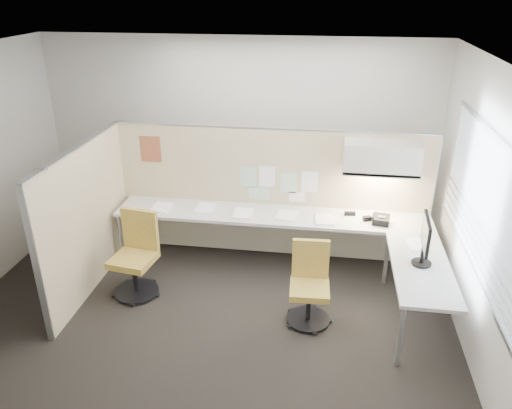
% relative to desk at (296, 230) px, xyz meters
% --- Properties ---
extents(floor, '(5.50, 4.50, 0.01)m').
position_rel_desk_xyz_m(floor, '(-0.93, -1.13, -0.61)').
color(floor, black).
rests_on(floor, ground).
extents(ceiling, '(5.50, 4.50, 0.01)m').
position_rel_desk_xyz_m(ceiling, '(-0.93, -1.13, 2.20)').
color(ceiling, white).
rests_on(ceiling, wall_back).
extents(wall_back, '(5.50, 0.02, 2.80)m').
position_rel_desk_xyz_m(wall_back, '(-0.93, 1.12, 0.80)').
color(wall_back, beige).
rests_on(wall_back, ground).
extents(wall_front, '(5.50, 0.02, 2.80)m').
position_rel_desk_xyz_m(wall_front, '(-0.93, -3.38, 0.80)').
color(wall_front, beige).
rests_on(wall_front, ground).
extents(wall_right, '(0.02, 4.50, 2.80)m').
position_rel_desk_xyz_m(wall_right, '(1.82, -1.13, 0.80)').
color(wall_right, beige).
rests_on(wall_right, ground).
extents(window_pane, '(0.01, 2.80, 1.30)m').
position_rel_desk_xyz_m(window_pane, '(1.79, -1.13, 0.95)').
color(window_pane, '#9AA7B3').
rests_on(window_pane, wall_right).
extents(partition_back, '(4.10, 0.06, 1.75)m').
position_rel_desk_xyz_m(partition_back, '(-0.38, 0.47, 0.27)').
color(partition_back, '#CBBA8C').
rests_on(partition_back, floor).
extents(partition_left, '(0.06, 2.20, 1.75)m').
position_rel_desk_xyz_m(partition_left, '(-2.43, -0.63, 0.27)').
color(partition_left, '#CBBA8C').
rests_on(partition_left, floor).
extents(desk, '(4.00, 2.07, 0.73)m').
position_rel_desk_xyz_m(desk, '(0.00, 0.00, 0.00)').
color(desk, beige).
rests_on(desk, floor).
extents(overhead_bin, '(0.90, 0.36, 0.38)m').
position_rel_desk_xyz_m(overhead_bin, '(0.97, 0.26, 0.91)').
color(overhead_bin, beige).
rests_on(overhead_bin, partition_back).
extents(task_light_strip, '(0.60, 0.06, 0.02)m').
position_rel_desk_xyz_m(task_light_strip, '(0.97, 0.26, 0.70)').
color(task_light_strip, '#FFEABF').
rests_on(task_light_strip, overhead_bin).
extents(pinned_papers, '(1.01, 0.00, 0.47)m').
position_rel_desk_xyz_m(pinned_papers, '(-0.30, 0.44, 0.43)').
color(pinned_papers, '#8CBF8C').
rests_on(pinned_papers, partition_back).
extents(poster, '(0.28, 0.00, 0.35)m').
position_rel_desk_xyz_m(poster, '(-1.98, 0.44, 0.82)').
color(poster, '#E0551C').
rests_on(poster, partition_back).
extents(chair_left, '(0.53, 0.55, 1.00)m').
position_rel_desk_xyz_m(chair_left, '(-1.84, -0.71, -0.13)').
color(chair_left, black).
rests_on(chair_left, floor).
extents(chair_right, '(0.48, 0.48, 0.90)m').
position_rel_desk_xyz_m(chair_right, '(0.22, -0.95, -0.18)').
color(chair_right, black).
rests_on(chair_right, floor).
extents(monitor, '(0.21, 0.50, 0.52)m').
position_rel_desk_xyz_m(monitor, '(1.37, -0.84, 0.43)').
color(monitor, black).
rests_on(monitor, desk).
extents(phone, '(0.24, 0.22, 0.12)m').
position_rel_desk_xyz_m(phone, '(1.02, 0.07, 0.18)').
color(phone, black).
rests_on(phone, desk).
extents(stapler, '(0.14, 0.05, 0.05)m').
position_rel_desk_xyz_m(stapler, '(0.65, 0.25, 0.15)').
color(stapler, black).
rests_on(stapler, desk).
extents(tape_dispenser, '(0.12, 0.10, 0.06)m').
position_rel_desk_xyz_m(tape_dispenser, '(0.86, 0.13, 0.16)').
color(tape_dispenser, black).
rests_on(tape_dispenser, desk).
extents(coat_hook, '(0.18, 0.47, 1.40)m').
position_rel_desk_xyz_m(coat_hook, '(-2.51, -1.35, 0.81)').
color(coat_hook, silver).
rests_on(coat_hook, partition_left).
extents(paper_stack_0, '(0.24, 0.30, 0.03)m').
position_rel_desk_xyz_m(paper_stack_0, '(-1.76, 0.08, 0.14)').
color(paper_stack_0, white).
rests_on(paper_stack_0, desk).
extents(paper_stack_1, '(0.23, 0.30, 0.02)m').
position_rel_desk_xyz_m(paper_stack_1, '(-1.20, 0.17, 0.14)').
color(paper_stack_1, white).
rests_on(paper_stack_1, desk).
extents(paper_stack_2, '(0.24, 0.30, 0.04)m').
position_rel_desk_xyz_m(paper_stack_2, '(-0.69, 0.04, 0.15)').
color(paper_stack_2, white).
rests_on(paper_stack_2, desk).
extents(paper_stack_3, '(0.27, 0.33, 0.01)m').
position_rel_desk_xyz_m(paper_stack_3, '(-0.14, 0.12, 0.14)').
color(paper_stack_3, white).
rests_on(paper_stack_3, desk).
extents(paper_stack_4, '(0.25, 0.32, 0.02)m').
position_rel_desk_xyz_m(paper_stack_4, '(0.35, 0.06, 0.14)').
color(paper_stack_4, white).
rests_on(paper_stack_4, desk).
extents(paper_stack_5, '(0.27, 0.33, 0.02)m').
position_rel_desk_xyz_m(paper_stack_5, '(1.39, -0.42, 0.14)').
color(paper_stack_5, white).
rests_on(paper_stack_5, desk).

